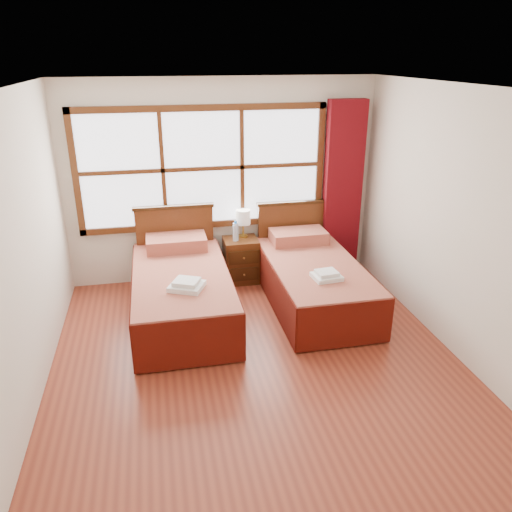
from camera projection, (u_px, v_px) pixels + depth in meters
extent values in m
plane|color=brown|center=(259.00, 366.00, 4.91)|extent=(4.50, 4.50, 0.00)
plane|color=white|center=(259.00, 88.00, 3.92)|extent=(4.50, 4.50, 0.00)
plane|color=silver|center=(223.00, 182.00, 6.45)|extent=(4.00, 0.00, 4.00)
plane|color=silver|center=(18.00, 260.00, 4.04)|extent=(0.00, 4.50, 4.50)
plane|color=silver|center=(462.00, 227.00, 4.79)|extent=(0.00, 4.50, 4.50)
cube|color=white|center=(203.00, 168.00, 6.30)|extent=(3.00, 0.02, 1.40)
cube|color=#542A12|center=(205.00, 224.00, 6.56)|extent=(3.16, 0.06, 0.08)
cube|color=#542A12|center=(201.00, 108.00, 6.00)|extent=(3.16, 0.06, 0.08)
cube|color=#542A12|center=(75.00, 174.00, 5.99)|extent=(0.08, 0.06, 1.56)
cube|color=#542A12|center=(320.00, 163.00, 6.57)|extent=(0.08, 0.06, 1.56)
cube|color=#542A12|center=(163.00, 170.00, 6.19)|extent=(0.05, 0.05, 1.40)
cube|color=#542A12|center=(242.00, 167.00, 6.38)|extent=(0.05, 0.05, 1.40)
cube|color=#542A12|center=(203.00, 169.00, 6.28)|extent=(3.00, 0.05, 0.05)
cube|color=maroon|center=(343.00, 188.00, 6.68)|extent=(0.50, 0.16, 2.30)
cube|color=#361E0B|center=(183.00, 305.00, 5.75)|extent=(0.95, 1.89, 0.31)
cube|color=maroon|center=(181.00, 283.00, 5.64)|extent=(1.06, 2.10, 0.26)
cube|color=#541108|center=(135.00, 300.00, 5.60)|extent=(0.03, 2.10, 0.52)
cube|color=#541108|center=(228.00, 291.00, 5.80)|extent=(0.03, 2.10, 0.52)
cube|color=#541108|center=(190.00, 344.00, 4.75)|extent=(1.06, 0.03, 0.52)
cube|color=maroon|center=(176.00, 243.00, 6.25)|extent=(0.74, 0.43, 0.16)
cube|color=#542A12|center=(176.00, 246.00, 6.53)|extent=(0.99, 0.06, 1.03)
cube|color=#361E0B|center=(173.00, 207.00, 6.33)|extent=(1.03, 0.08, 0.04)
cube|color=#361E0B|center=(314.00, 293.00, 6.05)|extent=(0.91, 1.82, 0.30)
cube|color=maroon|center=(315.00, 273.00, 5.95)|extent=(1.02, 2.02, 0.25)
cube|color=#541108|center=(273.00, 288.00, 5.91)|extent=(0.03, 2.02, 0.51)
cube|color=#541108|center=(354.00, 280.00, 6.10)|extent=(0.03, 2.02, 0.51)
cube|color=#541108|center=(345.00, 326.00, 5.09)|extent=(1.02, 0.03, 0.51)
cube|color=maroon|center=(298.00, 236.00, 6.53)|extent=(0.71, 0.42, 0.16)
cube|color=#542A12|center=(292.00, 238.00, 6.83)|extent=(0.95, 0.06, 0.99)
cube|color=#361E0B|center=(293.00, 203.00, 6.64)|extent=(0.99, 0.08, 0.04)
cube|color=#542A12|center=(241.00, 260.00, 6.64)|extent=(0.44, 0.39, 0.59)
cube|color=#361E0B|center=(244.00, 274.00, 6.50)|extent=(0.39, 0.02, 0.18)
cube|color=#361E0B|center=(244.00, 258.00, 6.41)|extent=(0.39, 0.02, 0.18)
sphere|color=#A47B37|center=(244.00, 275.00, 6.48)|extent=(0.03, 0.03, 0.03)
sphere|color=#A47B37|center=(244.00, 258.00, 6.39)|extent=(0.03, 0.03, 0.03)
cube|color=white|center=(187.00, 286.00, 5.21)|extent=(0.43, 0.41, 0.05)
cube|color=white|center=(187.00, 282.00, 5.19)|extent=(0.32, 0.31, 0.05)
cube|color=white|center=(327.00, 277.00, 5.49)|extent=(0.33, 0.29, 0.05)
cube|color=white|center=(327.00, 273.00, 5.48)|extent=(0.24, 0.22, 0.04)
cylinder|color=#B5973A|center=(243.00, 236.00, 6.61)|extent=(0.12, 0.12, 0.02)
cylinder|color=#B5973A|center=(243.00, 230.00, 6.58)|extent=(0.03, 0.03, 0.16)
cylinder|color=white|center=(243.00, 217.00, 6.51)|extent=(0.19, 0.19, 0.19)
cylinder|color=silver|center=(236.00, 232.00, 6.44)|extent=(0.07, 0.07, 0.23)
cylinder|color=blue|center=(236.00, 222.00, 6.39)|extent=(0.03, 0.03, 0.03)
cylinder|color=silver|center=(235.00, 233.00, 6.44)|extent=(0.06, 0.06, 0.21)
cylinder|color=blue|center=(235.00, 224.00, 6.39)|extent=(0.03, 0.03, 0.03)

